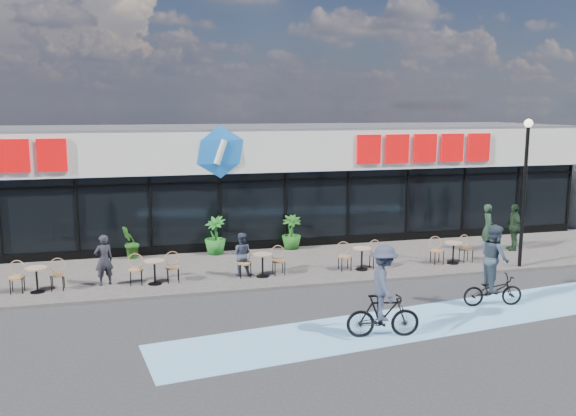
{
  "coord_description": "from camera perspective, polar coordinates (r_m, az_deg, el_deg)",
  "views": [
    {
      "loc": [
        -3.02,
        -15.03,
        5.43
      ],
      "look_at": [
        1.69,
        3.5,
        2.21
      ],
      "focal_mm": 38.0,
      "sensor_mm": 36.0,
      "label": 1
    }
  ],
  "objects": [
    {
      "name": "pedestrian_a",
      "position": [
        24.17,
        20.37,
        -1.69
      ],
      "size": [
        0.63,
        1.09,
        1.74
      ],
      "primitive_type": "imported",
      "rotation": [
        0.0,
        0.0,
        -1.79
      ],
      "color": "#1B301D",
      "rests_on": "sidewalk"
    },
    {
      "name": "bistro_set_3",
      "position": [
        18.96,
        -12.39,
        -5.57
      ],
      "size": [
        1.54,
        0.62,
        0.9
      ],
      "color": "tan",
      "rests_on": "sidewalk"
    },
    {
      "name": "potted_plant_right",
      "position": [
        22.9,
        0.32,
        -2.28
      ],
      "size": [
        0.83,
        0.83,
        1.28
      ],
      "primitive_type": "imported",
      "rotation": [
        0.0,
        0.0,
        6.11
      ],
      "color": "#1E5919",
      "rests_on": "sidewalk"
    },
    {
      "name": "patron_right",
      "position": [
        19.37,
        -4.4,
        -4.33
      ],
      "size": [
        0.8,
        0.71,
        1.39
      ],
      "primitive_type": "imported",
      "rotation": [
        0.0,
        0.0,
        2.83
      ],
      "color": "#2D3546",
      "rests_on": "sidewalk"
    },
    {
      "name": "cyclist_c",
      "position": [
        14.62,
        8.93,
        -8.12
      ],
      "size": [
        1.81,
        1.25,
        2.24
      ],
      "color": "black",
      "rests_on": "ground"
    },
    {
      "name": "potted_plant_mid",
      "position": [
        22.25,
        -6.83,
        -2.56
      ],
      "size": [
        1.08,
        1.08,
        1.37
      ],
      "primitive_type": "imported",
      "rotation": [
        0.0,
        0.0,
        5.63
      ],
      "color": "#1E6A20",
      "rests_on": "sidewalk"
    },
    {
      "name": "building",
      "position": [
        25.33,
        -7.32,
        2.46
      ],
      "size": [
        30.6,
        6.57,
        4.75
      ],
      "color": "black",
      "rests_on": "ground"
    },
    {
      "name": "bistro_set_2",
      "position": [
        19.17,
        -22.42,
        -5.92
      ],
      "size": [
        1.54,
        0.62,
        0.9
      ],
      "color": "tan",
      "rests_on": "sidewalk"
    },
    {
      "name": "pedestrian_b",
      "position": [
        23.83,
        18.2,
        -1.73
      ],
      "size": [
        0.61,
        0.74,
        1.73
      ],
      "primitive_type": "imported",
      "rotation": [
        0.0,
        0.0,
        1.22
      ],
      "color": "#1A3020",
      "rests_on": "sidewalk"
    },
    {
      "name": "bike_lane",
      "position": [
        16.18,
        12.59,
        -10.27
      ],
      "size": [
        14.17,
        4.13,
        0.01
      ],
      "primitive_type": "cube",
      "rotation": [
        0.0,
        0.0,
        0.14
      ],
      "color": "#75B1DD",
      "rests_on": "ground"
    },
    {
      "name": "cyclist_a",
      "position": [
        17.59,
        18.7,
        -5.66
      ],
      "size": [
        1.72,
        0.98,
        2.27
      ],
      "color": "black",
      "rests_on": "ground"
    },
    {
      "name": "lamp_post",
      "position": [
        21.47,
        21.29,
        2.49
      ],
      "size": [
        0.28,
        0.28,
        4.91
      ],
      "color": "black",
      "rests_on": "sidewalk"
    },
    {
      "name": "ground",
      "position": [
        16.27,
        -2.77,
        -9.96
      ],
      "size": [
        120.0,
        120.0,
        0.0
      ],
      "primitive_type": "plane",
      "color": "#28282B",
      "rests_on": "ground"
    },
    {
      "name": "potted_plant_left",
      "position": [
        22.14,
        -14.53,
        -3.14
      ],
      "size": [
        0.82,
        0.82,
        1.17
      ],
      "primitive_type": "imported",
      "rotation": [
        0.0,
        0.0,
        3.89
      ],
      "color": "#245418",
      "rests_on": "sidewalk"
    },
    {
      "name": "bistro_set_6",
      "position": [
        21.65,
        15.09,
        -3.79
      ],
      "size": [
        1.54,
        0.62,
        0.9
      ],
      "color": "tan",
      "rests_on": "sidewalk"
    },
    {
      "name": "patron_left",
      "position": [
        19.09,
        -16.86,
        -4.68
      ],
      "size": [
        0.66,
        0.54,
        1.55
      ],
      "primitive_type": "imported",
      "rotation": [
        0.0,
        0.0,
        3.5
      ],
      "color": "#212129",
      "rests_on": "sidewalk"
    },
    {
      "name": "bistro_set_4",
      "position": [
        19.34,
        -2.45,
        -5.06
      ],
      "size": [
        1.54,
        0.62,
        0.9
      ],
      "color": "tan",
      "rests_on": "sidewalk"
    },
    {
      "name": "sidewalk",
      "position": [
        20.48,
        -5.31,
        -5.72
      ],
      "size": [
        44.0,
        5.0,
        0.1
      ],
      "primitive_type": "cube",
      "color": "#625B57",
      "rests_on": "ground"
    },
    {
      "name": "bistro_set_5",
      "position": [
        20.26,
        6.82,
        -4.44
      ],
      "size": [
        1.54,
        0.62,
        0.9
      ],
      "color": "tan",
      "rests_on": "sidewalk"
    }
  ]
}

